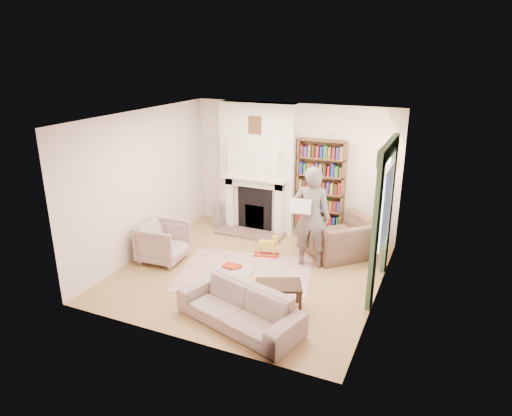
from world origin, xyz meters
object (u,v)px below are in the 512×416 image
at_px(armchair_left, 163,242).
at_px(rocking_horse, 267,246).
at_px(bookcase, 321,184).
at_px(coffee_table, 278,297).
at_px(man_reading, 311,217).
at_px(sofa, 239,307).
at_px(armchair_reading, 342,238).
at_px(paraffin_heater, 218,216).

relative_size(armchair_left, rocking_horse, 1.68).
bearing_deg(rocking_horse, armchair_left, -166.70).
distance_m(bookcase, coffee_table, 3.28).
distance_m(man_reading, coffee_table, 1.86).
bearing_deg(sofa, man_reading, 98.48).
xyz_separation_m(armchair_reading, armchair_left, (-3.05, -1.55, -0.01)).
xyz_separation_m(armchair_reading, paraffin_heater, (-2.94, 0.38, -0.11)).
relative_size(bookcase, rocking_horse, 3.78).
bearing_deg(bookcase, coffee_table, -84.78).
relative_size(coffee_table, rocking_horse, 1.43).
bearing_deg(rocking_horse, armchair_reading, 7.34).
height_order(bookcase, sofa, bookcase).
bearing_deg(armchair_left, man_reading, -74.56).
relative_size(bookcase, armchair_reading, 1.55).
relative_size(bookcase, armchair_left, 2.24).
height_order(man_reading, paraffin_heater, man_reading).
xyz_separation_m(coffee_table, paraffin_heater, (-2.53, 2.70, 0.05)).
distance_m(armchair_left, coffee_table, 2.76).
height_order(paraffin_heater, rocking_horse, paraffin_heater).
distance_m(bookcase, paraffin_heater, 2.45).
distance_m(paraffin_heater, rocking_horse, 1.87).
bearing_deg(rocking_horse, coffee_table, -78.16).
bearing_deg(sofa, coffee_table, 74.56).
bearing_deg(coffee_table, man_reading, 66.88).
height_order(armchair_reading, sofa, armchair_reading).
height_order(bookcase, man_reading, bookcase).
xyz_separation_m(sofa, coffee_table, (0.38, 0.60, -0.06)).
height_order(armchair_left, paraffin_heater, armchair_left).
bearing_deg(paraffin_heater, armchair_reading, -7.40).
bearing_deg(man_reading, armchair_reading, -135.90).
bearing_deg(rocking_horse, sofa, -92.98).
height_order(armchair_left, sofa, armchair_left).
height_order(bookcase, paraffin_heater, bookcase).
distance_m(sofa, man_reading, 2.43).
height_order(coffee_table, rocking_horse, coffee_table).
bearing_deg(armchair_reading, armchair_left, -18.28).
bearing_deg(bookcase, sofa, -91.40).
relative_size(armchair_left, paraffin_heater, 1.50).
distance_m(armchair_left, sofa, 2.65).
xyz_separation_m(coffee_table, rocking_horse, (-0.92, 1.73, -0.01)).
distance_m(armchair_reading, man_reading, 0.94).
bearing_deg(sofa, armchair_reading, 91.64).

